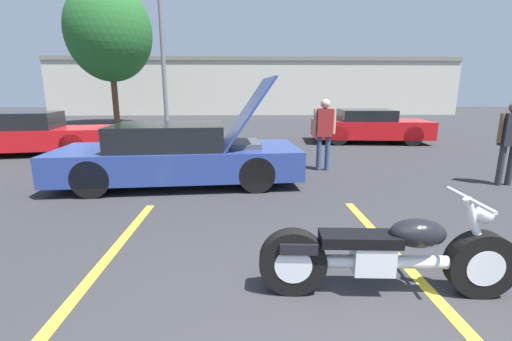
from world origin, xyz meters
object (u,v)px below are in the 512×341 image
object	(u,v)px
motorcycle	(386,255)
spectator_by_show_car	(324,129)
tree_background	(109,33)
show_car_hood_open	(180,155)
parked_car_right_row	(368,126)
light_pole	(164,42)
parked_car_left_row	(28,134)
spectator_near_motorcycle	(510,137)

from	to	relation	value
motorcycle	spectator_by_show_car	distance (m)	5.14
tree_background	show_car_hood_open	size ratio (longest dim) A/B	1.54
motorcycle	parked_car_right_row	distance (m)	10.12
motorcycle	show_car_hood_open	world-z (taller)	show_car_hood_open
light_pole	spectator_by_show_car	xyz separation A→B (m)	(5.22, -7.50, -2.86)
light_pole	spectator_by_show_car	size ratio (longest dim) A/B	4.18
light_pole	parked_car_left_row	world-z (taller)	light_pole
tree_background	spectator_near_motorcycle	size ratio (longest dim) A/B	4.54
parked_car_left_row	show_car_hood_open	bearing A→B (deg)	-44.79
light_pole	spectator_by_show_car	distance (m)	9.57
motorcycle	spectator_by_show_car	xyz separation A→B (m)	(0.57, 5.07, 0.60)
motorcycle	parked_car_left_row	size ratio (longest dim) A/B	0.50
parked_car_right_row	spectator_near_motorcycle	size ratio (longest dim) A/B	2.57
show_car_hood_open	parked_car_left_row	xyz separation A→B (m)	(-5.14, 3.51, -0.01)
light_pole	motorcycle	distance (m)	13.85
show_car_hood_open	spectator_by_show_car	world-z (taller)	show_car_hood_open
spectator_by_show_car	tree_background	bearing A→B (deg)	127.61
spectator_near_motorcycle	motorcycle	bearing A→B (deg)	-136.82
tree_background	spectator_near_motorcycle	bearing A→B (deg)	-46.84
tree_background	spectator_near_motorcycle	xyz separation A→B (m)	(12.34, -13.16, -3.90)
show_car_hood_open	spectator_near_motorcycle	bearing A→B (deg)	-7.72
tree_background	parked_car_left_row	distance (m)	10.27
parked_car_left_row	parked_car_right_row	world-z (taller)	parked_car_left_row
motorcycle	show_car_hood_open	size ratio (longest dim) A/B	0.48
motorcycle	spectator_near_motorcycle	xyz separation A→B (m)	(3.88, 3.64, 0.59)
parked_car_left_row	parked_car_right_row	xyz separation A→B (m)	(10.95, 2.10, -0.01)
parked_car_left_row	spectator_by_show_car	distance (m)	8.63
parked_car_left_row	spectator_by_show_car	bearing A→B (deg)	-26.76
motorcycle	parked_car_right_row	bearing A→B (deg)	74.69
motorcycle	spectator_by_show_car	bearing A→B (deg)	86.98
light_pole	show_car_hood_open	bearing A→B (deg)	-76.36
parked_car_right_row	spectator_by_show_car	size ratio (longest dim) A/B	2.53
show_car_hood_open	spectator_by_show_car	bearing A→B (deg)	14.51
light_pole	motorcycle	size ratio (longest dim) A/B	3.00
motorcycle	parked_car_left_row	bearing A→B (deg)	139.16
light_pole	tree_background	size ratio (longest dim) A/B	0.94
motorcycle	spectator_near_motorcycle	bearing A→B (deg)	46.53
show_car_hood_open	spectator_near_motorcycle	size ratio (longest dim) A/B	2.95
spectator_near_motorcycle	parked_car_right_row	bearing A→B (deg)	96.11
spectator_near_motorcycle	spectator_by_show_car	distance (m)	3.61
light_pole	motorcycle	xyz separation A→B (m)	(4.65, -12.57, -3.47)
show_car_hood_open	parked_car_right_row	xyz separation A→B (m)	(5.81, 5.60, -0.02)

